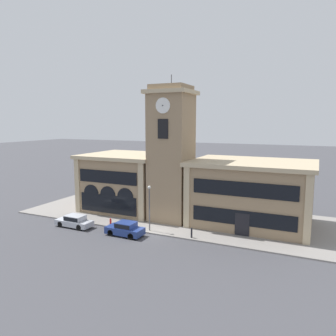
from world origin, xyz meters
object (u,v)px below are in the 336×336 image
(bollard, at_px, (192,233))
(street_lamp, at_px, (149,201))
(fire_hydrant, at_px, (111,222))
(parked_car_near, at_px, (75,221))
(parked_car_mid, at_px, (125,229))

(bollard, bearing_deg, street_lamp, 177.77)
(fire_hydrant, bearing_deg, bollard, 1.06)
(street_lamp, xyz_separation_m, fire_hydrant, (-4.87, -0.38, -2.93))
(parked_car_near, height_order, parked_car_mid, parked_car_mid)
(street_lamp, bearing_deg, fire_hydrant, -175.57)
(parked_car_near, relative_size, street_lamp, 0.89)
(parked_car_near, height_order, street_lamp, street_lamp)
(fire_hydrant, bearing_deg, parked_car_near, -154.22)
(parked_car_mid, distance_m, bollard, 7.04)
(parked_car_near, distance_m, parked_car_mid, 6.80)
(parked_car_near, bearing_deg, fire_hydrant, -153.29)
(parked_car_mid, bearing_deg, parked_car_near, 0.94)
(parked_car_mid, bearing_deg, street_lamp, -128.31)
(parked_car_near, relative_size, fire_hydrant, 5.10)
(parked_car_mid, relative_size, street_lamp, 0.82)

